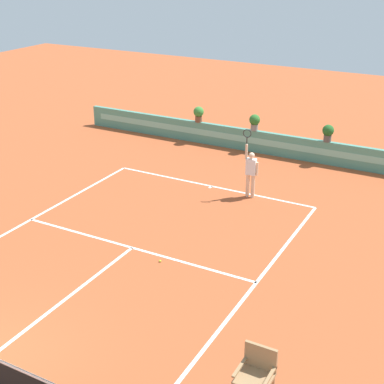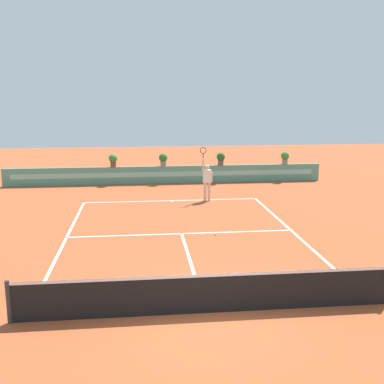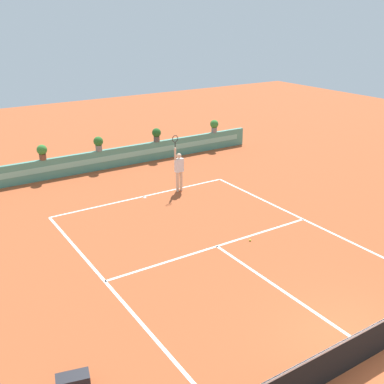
{
  "view_description": "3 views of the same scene",
  "coord_description": "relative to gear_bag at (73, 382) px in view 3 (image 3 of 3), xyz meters",
  "views": [
    {
      "loc": [
        8.74,
        -5.93,
        8.44
      ],
      "look_at": [
        0.68,
        9.03,
        1.0
      ],
      "focal_mm": 52.19,
      "sensor_mm": 36.0,
      "label": 1
    },
    {
      "loc": [
        -1.46,
        -10.06,
        4.99
      ],
      "look_at": [
        0.68,
        9.03,
        1.0
      ],
      "focal_mm": 44.09,
      "sensor_mm": 36.0,
      "label": 2
    },
    {
      "loc": [
        -8.4,
        -5.06,
        7.49
      ],
      "look_at": [
        0.68,
        9.03,
        1.0
      ],
      "focal_mm": 43.52,
      "sensor_mm": 36.0,
      "label": 3
    }
  ],
  "objects": [
    {
      "name": "potted_plant_centre",
      "position": [
        6.2,
        13.6,
        1.23
      ],
      "size": [
        0.48,
        0.48,
        0.72
      ],
      "color": "gray",
      "rests_on": "back_wall_barrier"
    },
    {
      "name": "potted_plant_far_right",
      "position": [
        13.29,
        13.6,
        1.23
      ],
      "size": [
        0.48,
        0.48,
        0.72
      ],
      "color": "gray",
      "rests_on": "back_wall_barrier"
    },
    {
      "name": "court_lines",
      "position": [
        6.34,
        3.93,
        -0.18
      ],
      "size": [
        8.32,
        11.94,
        0.01
      ],
      "color": "white",
      "rests_on": "ground"
    },
    {
      "name": "potted_plant_left",
      "position": [
        3.4,
        13.6,
        1.23
      ],
      "size": [
        0.48,
        0.48,
        0.72
      ],
      "color": "brown",
      "rests_on": "back_wall_barrier"
    },
    {
      "name": "potted_plant_right",
      "position": [
        9.5,
        13.6,
        1.23
      ],
      "size": [
        0.48,
        0.48,
        0.72
      ],
      "color": "#514C47",
      "rests_on": "back_wall_barrier"
    },
    {
      "name": "tennis_player",
      "position": [
        8.03,
        8.87,
        0.87
      ],
      "size": [
        0.62,
        0.26,
        2.58
      ],
      "color": "beige",
      "rests_on": "ground"
    },
    {
      "name": "gear_bag",
      "position": [
        0.0,
        0.0,
        0.0
      ],
      "size": [
        0.77,
        0.52,
        0.36
      ],
      "primitive_type": "cube",
      "rotation": [
        0.0,
        0.0,
        -0.25
      ],
      "color": "black",
      "rests_on": "ground"
    },
    {
      "name": "tennis_ball_near_baseline",
      "position": [
        7.54,
        3.3,
        -0.15
      ],
      "size": [
        0.07,
        0.07,
        0.07
      ],
      "primitive_type": "sphere",
      "color": "#CCE033",
      "rests_on": "ground"
    },
    {
      "name": "back_wall_barrier",
      "position": [
        6.34,
        13.6,
        0.32
      ],
      "size": [
        18.0,
        0.21,
        1.0
      ],
      "color": "#4C8E7A",
      "rests_on": "ground"
    },
    {
      "name": "net",
      "position": [
        6.34,
        -2.79,
        0.33
      ],
      "size": [
        8.92,
        0.1,
        1.0
      ],
      "color": "#333333",
      "rests_on": "ground"
    },
    {
      "name": "ground_plane",
      "position": [
        6.34,
        3.21,
        -0.18
      ],
      "size": [
        60.0,
        60.0,
        0.0
      ],
      "primitive_type": "plane",
      "color": "#A84C28"
    }
  ]
}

